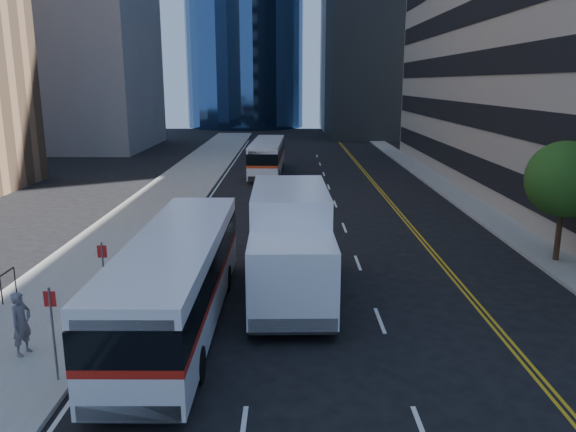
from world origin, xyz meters
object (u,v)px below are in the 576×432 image
object	(u,v)px
bus_rear	(267,156)
pedestrian	(21,323)
box_truck	(290,242)
bus_front	(178,277)
street_tree	(565,179)

from	to	relation	value
bus_rear	pedestrian	world-z (taller)	bus_rear
box_truck	pedestrian	distance (m)	8.96
bus_front	bus_rear	distance (m)	30.40
street_tree	box_truck	distance (m)	12.13
bus_front	pedestrian	size ratio (longest dim) A/B	6.36
box_truck	bus_front	bearing A→B (deg)	-144.17
bus_rear	street_tree	bearing A→B (deg)	-58.97
bus_front	pedestrian	distance (m)	4.56
bus_front	box_truck	distance (m)	4.42
street_tree	pedestrian	xyz separation A→B (m)	(-18.90, -8.60, -2.58)
bus_rear	pedestrian	xyz separation A→B (m)	(-5.62, -32.57, -0.47)
street_tree	bus_rear	world-z (taller)	street_tree
bus_front	bus_rear	world-z (taller)	bus_front
street_tree	bus_rear	distance (m)	27.48
street_tree	box_truck	world-z (taller)	street_tree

